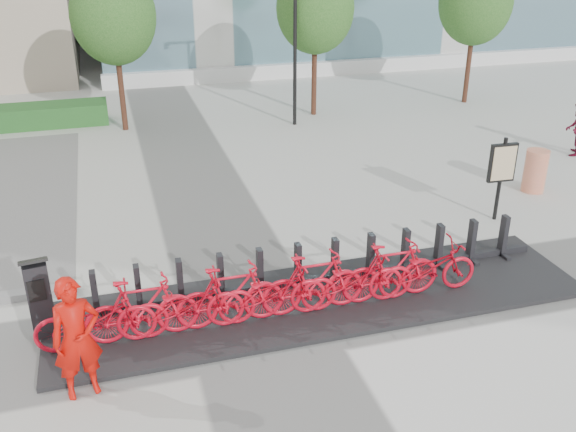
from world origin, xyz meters
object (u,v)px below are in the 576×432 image
object	(u,v)px
kiosk	(40,298)
pedestrian	(576,129)
worker_red	(77,338)
bike_0	(95,319)
construction_barrel	(535,171)
map_sign	(502,166)

from	to	relation	value
kiosk	pedestrian	xyz separation A→B (m)	(14.35, 5.28, 0.01)
kiosk	worker_red	xyz separation A→B (m)	(0.60, -1.57, 0.18)
bike_0	construction_barrel	distance (m)	11.35
pedestrian	bike_0	bearing A→B (deg)	-20.56
bike_0	construction_barrel	world-z (taller)	construction_barrel
bike_0	map_sign	xyz separation A→B (m)	(8.84, 2.55, 0.72)
kiosk	construction_barrel	bearing A→B (deg)	7.34
pedestrian	map_sign	distance (m)	5.74
kiosk	worker_red	world-z (taller)	worker_red
bike_0	map_sign	distance (m)	9.23
worker_red	map_sign	bearing A→B (deg)	8.56
kiosk	bike_0	bearing A→B (deg)	-42.74
kiosk	pedestrian	world-z (taller)	pedestrian
kiosk	map_sign	distance (m)	9.88
worker_red	construction_barrel	xyz separation A→B (m)	(10.93, 4.78, -0.40)
bike_0	pedestrian	size ratio (longest dim) A/B	1.21
bike_0	kiosk	xyz separation A→B (m)	(-0.82, 0.57, 0.19)
construction_barrel	pedestrian	bearing A→B (deg)	36.38
bike_0	construction_barrel	bearing A→B (deg)	-70.59
bike_0	kiosk	distance (m)	1.02
construction_barrel	kiosk	bearing A→B (deg)	-164.47
worker_red	pedestrian	bearing A→B (deg)	13.61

